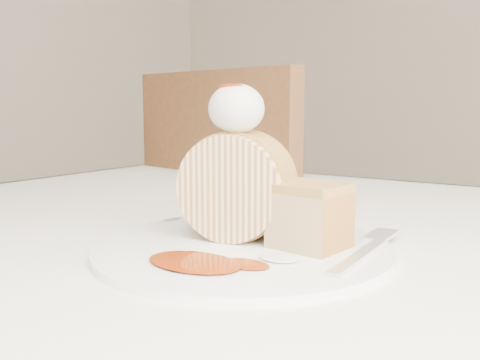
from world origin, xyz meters
The scene contains 10 objects.
table centered at (0.00, 0.20, 0.66)m, with size 1.40×0.90×0.75m.
chair_far centered at (-0.43, 0.65, 0.56)m, with size 0.53×0.53×0.97m.
plate centered at (-0.04, 0.04, 0.75)m, with size 0.30×0.30×0.01m, color white.
roulade_slice centered at (-0.07, 0.06, 0.81)m, with size 0.11×0.11×0.06m, color beige.
cake_chunk centered at (0.02, 0.07, 0.79)m, with size 0.07×0.06×0.06m, color #AE7F42.
whipped_cream centered at (-0.06, 0.05, 0.90)m, with size 0.06×0.06×0.05m, color silver.
caramel_drizzle centered at (-0.06, 0.05, 0.92)m, with size 0.03×0.02×0.01m, color maroon.
caramel_pool centered at (-0.04, -0.04, 0.76)m, with size 0.09×0.06×0.00m, color maroon, non-canonical shape.
fork centered at (0.07, 0.06, 0.76)m, with size 0.02×0.18×0.00m, color silver.
spoon centered at (-0.16, 0.00, 0.75)m, with size 0.03×0.17×0.00m, color silver.
Camera 1 is at (0.25, -0.40, 0.90)m, focal length 40.00 mm.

